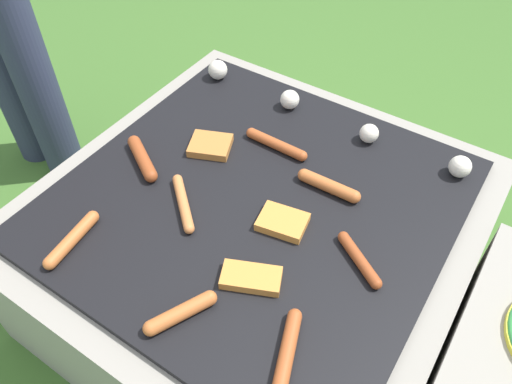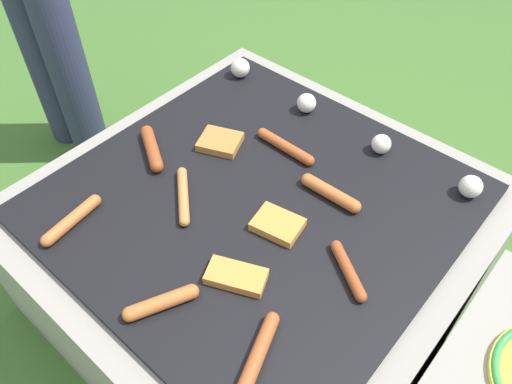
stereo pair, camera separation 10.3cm
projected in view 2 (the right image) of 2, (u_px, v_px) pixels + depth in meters
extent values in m
plane|color=#3D6628|center=(256.00, 293.00, 1.43)|extent=(14.00, 14.00, 0.00)
cube|color=gray|center=(256.00, 253.00, 1.29)|extent=(0.96, 0.96, 0.39)
cube|color=black|center=(256.00, 201.00, 1.14)|extent=(0.84, 0.84, 0.02)
cylinder|color=#2D334C|center=(35.00, 32.00, 1.60)|extent=(0.12, 0.12, 0.85)
cylinder|color=#2D334C|center=(62.00, 48.00, 1.54)|extent=(0.12, 0.12, 0.85)
cylinder|color=#93421E|center=(348.00, 270.00, 0.99)|extent=(0.12, 0.09, 0.02)
sphere|color=#93421E|center=(361.00, 297.00, 0.95)|extent=(0.02, 0.02, 0.02)
sphere|color=#93421E|center=(336.00, 246.00, 1.03)|extent=(0.02, 0.02, 0.02)
cylinder|color=#A34C23|center=(258.00, 355.00, 0.87)|extent=(0.08, 0.15, 0.03)
sphere|color=#A34C23|center=(272.00, 319.00, 0.91)|extent=(0.03, 0.03, 0.03)
cylinder|color=#C6753D|center=(183.00, 196.00, 1.13)|extent=(0.13, 0.12, 0.02)
sphere|color=#C6753D|center=(184.00, 221.00, 1.08)|extent=(0.02, 0.02, 0.02)
sphere|color=#C6753D|center=(182.00, 172.00, 1.18)|extent=(0.02, 0.02, 0.02)
cylinder|color=#B7602D|center=(161.00, 303.00, 0.94)|extent=(0.08, 0.12, 0.03)
sphere|color=#B7602D|center=(192.00, 292.00, 0.95)|extent=(0.03, 0.03, 0.03)
sphere|color=#B7602D|center=(130.00, 314.00, 0.92)|extent=(0.03, 0.03, 0.03)
cylinder|color=#93421E|center=(152.00, 148.00, 1.23)|extent=(0.13, 0.09, 0.03)
sphere|color=#93421E|center=(157.00, 166.00, 1.19)|extent=(0.03, 0.03, 0.03)
sphere|color=#93421E|center=(147.00, 132.00, 1.27)|extent=(0.03, 0.03, 0.03)
cylinder|color=#A34C23|center=(285.00, 146.00, 1.24)|extent=(0.15, 0.03, 0.03)
sphere|color=#A34C23|center=(309.00, 161.00, 1.20)|extent=(0.03, 0.03, 0.03)
sphere|color=#A34C23|center=(263.00, 133.00, 1.27)|extent=(0.03, 0.03, 0.03)
cylinder|color=#B7602D|center=(330.00, 193.00, 1.13)|extent=(0.13, 0.03, 0.03)
sphere|color=#B7602D|center=(355.00, 207.00, 1.10)|extent=(0.03, 0.03, 0.03)
sphere|color=#B7602D|center=(307.00, 180.00, 1.16)|extent=(0.03, 0.03, 0.03)
cylinder|color=#B7602D|center=(72.00, 220.00, 1.08)|extent=(0.04, 0.14, 0.03)
sphere|color=#B7602D|center=(95.00, 200.00, 1.11)|extent=(0.03, 0.03, 0.03)
sphere|color=#B7602D|center=(47.00, 241.00, 1.04)|extent=(0.03, 0.03, 0.03)
cube|color=#B27033|center=(220.00, 142.00, 1.25)|extent=(0.13, 0.12, 0.02)
cube|color=#D18438|center=(236.00, 276.00, 0.98)|extent=(0.13, 0.10, 0.02)
cube|color=#D18438|center=(278.00, 224.00, 1.07)|extent=(0.11, 0.09, 0.02)
sphere|color=silver|center=(240.00, 68.00, 1.45)|extent=(0.06, 0.06, 0.06)
sphere|color=silver|center=(306.00, 103.00, 1.34)|extent=(0.05, 0.05, 0.05)
sphere|color=silver|center=(381.00, 144.00, 1.23)|extent=(0.05, 0.05, 0.05)
sphere|color=silver|center=(471.00, 186.00, 1.13)|extent=(0.05, 0.05, 0.05)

